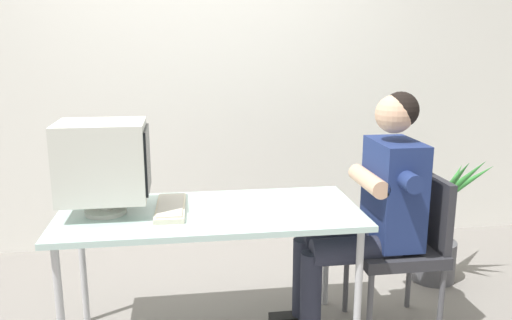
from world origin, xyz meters
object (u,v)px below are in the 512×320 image
Objects in this scene: office_chair at (405,241)px; potted_plant at (436,221)px; desk at (210,221)px; crt_monitor at (103,162)px; person_seated at (371,207)px; keyboard at (171,207)px.

potted_plant is (0.45, 0.52, -0.10)m from office_chair.
desk is 0.59m from crt_monitor.
desk is 1.16× the size of person_seated.
desk is 3.30× the size of crt_monitor.
crt_monitor is 1.61m from office_chair.
potted_plant is at bearing 49.15° from office_chair.
person_seated is (1.33, -0.05, -0.27)m from crt_monitor.
desk is at bearing -161.23° from potted_plant.
office_chair is at bearing -0.83° from desk.
person_seated reaches higher than crt_monitor.
office_chair is at bearing -130.85° from potted_plant.
crt_monitor reaches higher than desk.
keyboard is at bearing 0.16° from crt_monitor.
potted_plant is (1.48, 0.50, -0.26)m from desk.
office_chair is 0.28m from person_seated.
office_chair reaches higher than desk.
crt_monitor is at bearing 178.30° from office_chair.
keyboard is 1.25m from office_chair.
person_seated is (-0.20, 0.00, 0.20)m from office_chair.
crt_monitor is 0.39m from keyboard.
crt_monitor is 0.51× the size of potted_plant.
keyboard is at bearing 177.83° from office_chair.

